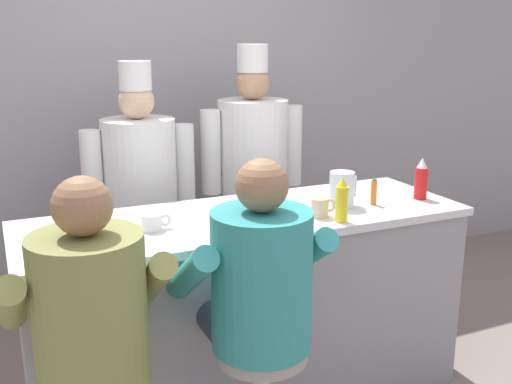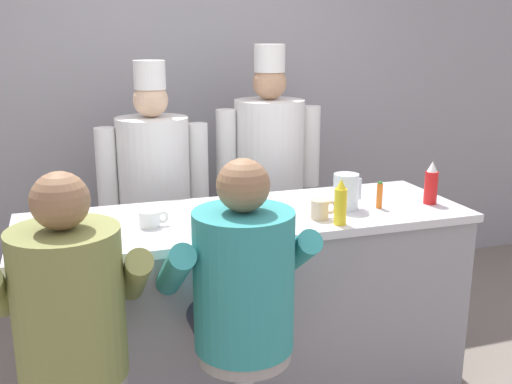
# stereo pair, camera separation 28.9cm
# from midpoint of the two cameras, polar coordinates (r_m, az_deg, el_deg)

# --- Properties ---
(wall_back) EXTENTS (10.00, 0.06, 2.70)m
(wall_back) POSITION_cam_midpoint_polar(r_m,az_deg,el_deg) (4.31, -10.95, 7.68)
(wall_back) COLOR #99999E
(wall_back) RESTS_ON ground_plane
(diner_counter) EXTENTS (2.22, 0.74, 1.01)m
(diner_counter) POSITION_cam_midpoint_polar(r_m,az_deg,el_deg) (3.13, -3.52, -10.99)
(diner_counter) COLOR gray
(diner_counter) RESTS_ON ground_plane
(ketchup_bottle_red) EXTENTS (0.07, 0.07, 0.23)m
(ketchup_bottle_red) POSITION_cam_midpoint_polar(r_m,az_deg,el_deg) (3.28, 13.05, 1.10)
(ketchup_bottle_red) COLOR red
(ketchup_bottle_red) RESTS_ON diner_counter
(mustard_bottle_yellow) EXTENTS (0.06, 0.06, 0.22)m
(mustard_bottle_yellow) POSITION_cam_midpoint_polar(r_m,az_deg,el_deg) (2.82, 5.29, -0.89)
(mustard_bottle_yellow) COLOR yellow
(mustard_bottle_yellow) RESTS_ON diner_counter
(hot_sauce_bottle_orange) EXTENTS (0.03, 0.03, 0.14)m
(hot_sauce_bottle_orange) POSITION_cam_midpoint_polar(r_m,az_deg,el_deg) (3.13, 8.58, -0.05)
(hot_sauce_bottle_orange) COLOR orange
(hot_sauce_bottle_orange) RESTS_ON diner_counter
(water_pitcher_clear) EXTENTS (0.15, 0.13, 0.18)m
(water_pitcher_clear) POSITION_cam_midpoint_polar(r_m,az_deg,el_deg) (3.07, 5.53, 0.22)
(water_pitcher_clear) COLOR silver
(water_pitcher_clear) RESTS_ON diner_counter
(breakfast_plate) EXTENTS (0.28, 0.28, 0.05)m
(breakfast_plate) POSITION_cam_midpoint_polar(r_m,az_deg,el_deg) (2.67, -21.27, -4.75)
(breakfast_plate) COLOR white
(breakfast_plate) RESTS_ON diner_counter
(cereal_bowl) EXTENTS (0.14, 0.14, 0.05)m
(cereal_bowl) POSITION_cam_midpoint_polar(r_m,az_deg,el_deg) (2.87, -5.61, -2.24)
(cereal_bowl) COLOR #4C7FB7
(cereal_bowl) RESTS_ON diner_counter
(coffee_mug_tan) EXTENTS (0.13, 0.09, 0.09)m
(coffee_mug_tan) POSITION_cam_midpoint_polar(r_m,az_deg,el_deg) (2.90, 3.35, -1.51)
(coffee_mug_tan) COLOR beige
(coffee_mug_tan) RESTS_ON diner_counter
(coffee_mug_white) EXTENTS (0.14, 0.09, 0.08)m
(coffee_mug_white) POSITION_cam_midpoint_polar(r_m,az_deg,el_deg) (2.77, -12.77, -2.85)
(coffee_mug_white) COLOR white
(coffee_mug_white) RESTS_ON diner_counter
(diner_seated_olive) EXTENTS (0.59, 0.58, 1.43)m
(diner_seated_olive) POSITION_cam_midpoint_polar(r_m,az_deg,el_deg) (2.25, -19.20, -11.80)
(diner_seated_olive) COLOR #B2B5BA
(diner_seated_olive) RESTS_ON ground_plane
(diner_seated_teal) EXTENTS (0.59, 0.59, 1.43)m
(diner_seated_teal) POSITION_cam_midpoint_polar(r_m,az_deg,el_deg) (2.37, -3.34, -9.49)
(diner_seated_teal) COLOR #B2B5BA
(diner_seated_teal) RESTS_ON ground_plane
(cook_in_whites_near) EXTENTS (0.67, 0.43, 1.72)m
(cook_in_whites_near) POSITION_cam_midpoint_polar(r_m,az_deg,el_deg) (3.65, -13.14, -0.18)
(cook_in_whites_near) COLOR #232328
(cook_in_whites_near) RESTS_ON ground_plane
(cook_in_whites_far) EXTENTS (0.71, 0.45, 1.81)m
(cook_in_whites_far) POSITION_cam_midpoint_polar(r_m,az_deg,el_deg) (3.92, -2.41, 1.94)
(cook_in_whites_far) COLOR #232328
(cook_in_whites_far) RESTS_ON ground_plane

